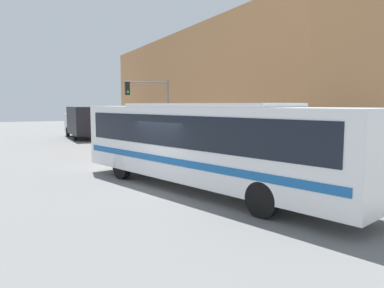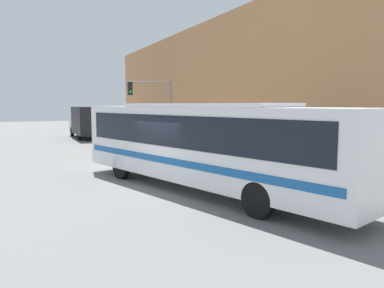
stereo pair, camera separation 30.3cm
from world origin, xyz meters
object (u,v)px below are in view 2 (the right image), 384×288
object	(u,v)px
delivery_truck	(87,121)
parking_meter	(180,135)
fire_hydrant	(215,150)
traffic_light_pole	(155,101)
city_bus	(203,140)
pedestrian_near_corner	(184,133)

from	to	relation	value
delivery_truck	parking_meter	size ratio (longest dim) A/B	5.35
fire_hydrant	parking_meter	bearing A→B (deg)	90.00
fire_hydrant	traffic_light_pole	bearing A→B (deg)	98.52
city_bus	pedestrian_near_corner	size ratio (longest dim) A/B	7.80
delivery_truck	parking_meter	xyz separation A→B (m)	(4.18, -11.89, -0.52)
traffic_light_pole	pedestrian_near_corner	size ratio (longest dim) A/B	2.87
pedestrian_near_corner	city_bus	bearing A→B (deg)	-111.79
traffic_light_pole	parking_meter	bearing A→B (deg)	-63.80
traffic_light_pole	parking_meter	distance (m)	3.32
traffic_light_pole	parking_meter	xyz separation A→B (m)	(1.05, -2.13, -2.31)
fire_hydrant	city_bus	bearing A→B (deg)	-122.38
delivery_truck	traffic_light_pole	distance (m)	10.40
city_bus	traffic_light_pole	bearing A→B (deg)	61.54
city_bus	parking_meter	world-z (taller)	city_bus
city_bus	delivery_truck	world-z (taller)	city_bus
fire_hydrant	pedestrian_near_corner	size ratio (longest dim) A/B	0.50
traffic_light_pole	pedestrian_near_corner	bearing A→B (deg)	15.58
parking_meter	traffic_light_pole	bearing A→B (deg)	116.20
city_bus	delivery_truck	distance (m)	23.18
traffic_light_pole	pedestrian_near_corner	world-z (taller)	traffic_light_pole
city_bus	pedestrian_near_corner	bearing A→B (deg)	52.42
traffic_light_pole	city_bus	bearing A→B (deg)	-102.67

